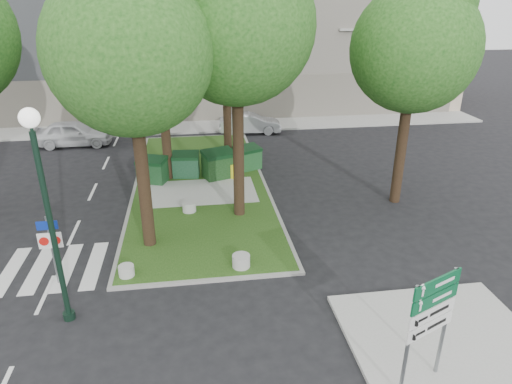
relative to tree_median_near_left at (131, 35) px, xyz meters
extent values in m
plane|color=black|center=(1.41, -2.56, -7.32)|extent=(120.00, 120.00, 0.00)
cube|color=#1B4212|center=(1.91, 5.44, -7.26)|extent=(6.00, 16.00, 0.12)
cube|color=gray|center=(1.91, 5.44, -7.27)|extent=(6.30, 16.30, 0.10)
cube|color=#999993|center=(7.91, -6.06, -7.26)|extent=(5.00, 4.00, 0.12)
cube|color=#999993|center=(1.41, 15.94, -7.26)|extent=(42.00, 3.00, 0.12)
cube|color=silver|center=(-2.34, -1.06, -7.31)|extent=(5.00, 3.00, 0.01)
cube|color=#C0AC90|center=(1.41, 23.44, 0.68)|extent=(41.00, 12.00, 16.00)
cylinder|color=black|center=(-0.09, -0.06, -4.24)|extent=(0.44, 0.44, 6.16)
sphere|color=#174713|center=(-0.09, -0.06, -0.50)|extent=(5.20, 5.20, 5.20)
cylinder|color=black|center=(3.41, 1.94, -3.96)|extent=(0.44, 0.44, 6.72)
sphere|color=#174713|center=(3.41, 1.94, 0.12)|extent=(5.60, 5.60, 5.60)
cylinder|color=black|center=(0.41, 6.44, -4.38)|extent=(0.44, 0.44, 5.88)
sphere|color=#174713|center=(0.41, 6.44, -0.81)|extent=(4.80, 4.80, 4.80)
sphere|color=#174713|center=(0.71, 6.64, 0.87)|extent=(3.60, 3.60, 3.60)
cylinder|color=black|center=(3.61, 9.44, -3.82)|extent=(0.44, 0.44, 7.00)
sphere|color=#174713|center=(3.61, 9.44, 0.43)|extent=(5.80, 5.80, 5.80)
cylinder|color=black|center=(10.41, 2.44, -4.38)|extent=(0.44, 0.44, 5.88)
sphere|color=#174713|center=(10.41, 2.44, -0.81)|extent=(5.00, 5.00, 5.00)
sphere|color=#174713|center=(10.71, 2.64, 0.87)|extent=(3.75, 3.75, 3.75)
cube|color=black|center=(-0.33, 6.00, -6.69)|extent=(1.52, 1.28, 1.02)
cube|color=black|center=(-0.33, 6.00, -6.09)|extent=(1.59, 1.35, 0.29)
cube|color=#0F361E|center=(1.27, 6.56, -6.70)|extent=(1.35, 0.98, 1.00)
cube|color=black|center=(1.27, 6.56, -6.12)|extent=(1.40, 1.04, 0.29)
cube|color=black|center=(2.87, 6.16, -6.63)|extent=(1.70, 1.42, 1.14)
cube|color=black|center=(2.87, 6.16, -5.96)|extent=(1.77, 1.50, 0.33)
cube|color=#15451C|center=(4.41, 7.15, -6.70)|extent=(1.51, 1.31, 1.00)
cube|color=black|center=(4.41, 7.15, -6.12)|extent=(1.58, 1.38, 0.29)
cylinder|color=#B0B0AB|center=(-0.69, -2.06, -7.02)|extent=(0.50, 0.50, 0.36)
cylinder|color=#A3A29D|center=(3.03, -2.06, -6.98)|extent=(0.59, 0.59, 0.42)
cylinder|color=#A4A59F|center=(1.36, 2.44, -7.00)|extent=(0.56, 0.56, 0.40)
cylinder|color=yellow|center=(3.58, 5.96, -6.84)|extent=(0.41, 0.41, 0.72)
cylinder|color=black|center=(-2.09, -3.86, -4.58)|extent=(0.15, 0.15, 5.48)
cylinder|color=black|center=(-2.09, -3.86, -7.21)|extent=(0.33, 0.33, 0.22)
sphere|color=white|center=(-2.09, -3.86, -1.51)|extent=(0.48, 0.48, 0.48)
cylinder|color=slate|center=(-2.83, -1.98, -6.14)|extent=(0.08, 0.08, 2.36)
cube|color=navy|center=(-2.83, -1.98, -5.24)|extent=(0.61, 0.06, 0.28)
cube|color=white|center=(-2.83, -1.98, -5.76)|extent=(0.71, 0.06, 0.52)
cylinder|color=red|center=(-3.00, -1.98, -5.76)|extent=(0.28, 0.04, 0.28)
cylinder|color=red|center=(-2.66, -1.98, -5.76)|extent=(0.28, 0.04, 0.28)
cylinder|color=slate|center=(6.00, -7.81, -5.74)|extent=(0.12, 0.12, 2.92)
cylinder|color=slate|center=(7.13, -7.31, -5.74)|extent=(0.12, 0.12, 2.92)
cube|color=#094E2A|center=(6.57, -7.56, -4.45)|extent=(1.35, 0.63, 0.34)
cube|color=#094E2A|center=(6.57, -7.56, -4.82)|extent=(1.35, 0.63, 0.34)
cube|color=white|center=(6.57, -7.56, -5.19)|extent=(1.35, 0.63, 0.34)
cube|color=white|center=(6.57, -7.56, -5.56)|extent=(1.35, 0.63, 0.34)
imported|color=silver|center=(-5.44, 12.94, -6.55)|extent=(4.52, 1.82, 1.54)
imported|color=#A8ABB0|center=(5.47, 14.09, -6.65)|extent=(4.13, 1.71, 1.33)
camera|label=1|loc=(1.65, -14.95, 1.14)|focal=32.00mm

